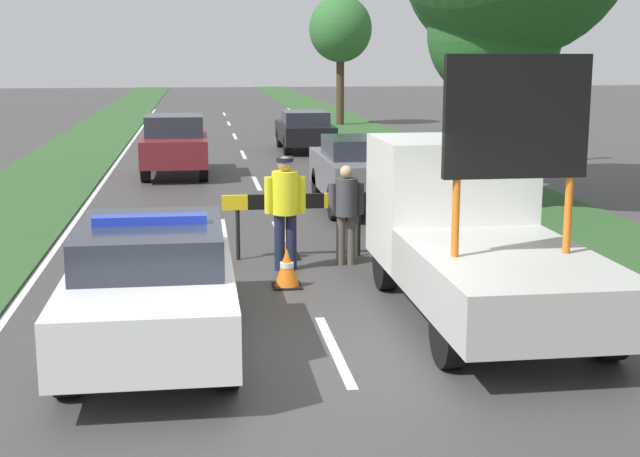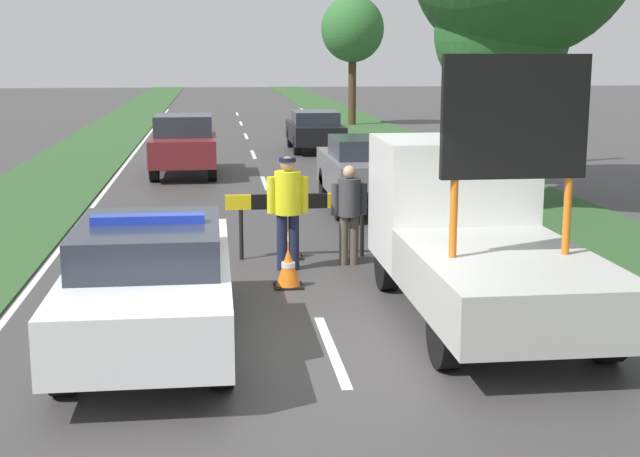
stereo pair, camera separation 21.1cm
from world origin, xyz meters
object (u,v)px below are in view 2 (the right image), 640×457
at_px(traffic_cone_near_police, 524,261).
at_px(queued_car_sedan_black, 315,130).
at_px(queued_car_suv_grey, 370,171).
at_px(police_officer, 288,203).
at_px(utility_pole, 469,31).
at_px(traffic_cone_centre_front, 474,233).
at_px(traffic_cone_behind_barrier, 288,268).
at_px(road_barrier, 302,206).
at_px(traffic_cone_near_truck, 290,241).
at_px(police_car, 151,279).
at_px(queued_car_wagon_maroon, 184,144).
at_px(roadside_tree_near_left, 502,34).
at_px(roadside_tree_mid_right, 353,30).
at_px(pedestrian_civilian, 349,207).
at_px(work_truck, 472,230).

xyz_separation_m(traffic_cone_near_police, queued_car_sedan_black, (-1.18, 18.10, 0.49)).
distance_m(queued_car_suv_grey, queued_car_sedan_black, 11.84).
relative_size(police_officer, utility_pole, 0.23).
height_order(traffic_cone_centre_front, traffic_cone_behind_barrier, same).
distance_m(road_barrier, traffic_cone_near_truck, 0.63).
bearing_deg(queued_car_sedan_black, police_car, 78.36).
height_order(traffic_cone_centre_front, queued_car_suv_grey, queued_car_suv_grey).
xyz_separation_m(police_car, police_officer, (1.89, 3.45, 0.29)).
relative_size(queued_car_wagon_maroon, roadside_tree_near_left, 0.76).
distance_m(police_officer, queued_car_sedan_black, 17.42).
bearing_deg(traffic_cone_behind_barrier, road_barrier, 78.26).
bearing_deg(roadside_tree_mid_right, traffic_cone_near_truck, -100.90).
distance_m(traffic_cone_near_truck, queued_car_wagon_maroon, 10.81).
distance_m(traffic_cone_near_police, roadside_tree_near_left, 6.85).
xyz_separation_m(traffic_cone_near_truck, queued_car_suv_grey, (2.14, 4.59, 0.56)).
height_order(police_officer, queued_car_sedan_black, police_officer).
bearing_deg(queued_car_sedan_black, queued_car_wagon_maroon, 53.40).
height_order(pedestrian_civilian, traffic_cone_behind_barrier, pedestrian_civilian).
xyz_separation_m(work_truck, road_barrier, (-1.94, 3.28, -0.19)).
distance_m(traffic_cone_behind_barrier, queued_car_suv_grey, 6.89).
relative_size(roadside_tree_near_left, utility_pole, 0.69).
xyz_separation_m(queued_car_sedan_black, roadside_tree_near_left, (2.55, -12.39, 3.04)).
xyz_separation_m(police_car, roadside_tree_mid_right, (7.26, 31.58, 3.63)).
height_order(police_officer, traffic_cone_near_truck, police_officer).
bearing_deg(pedestrian_civilian, police_car, -144.69).
height_order(traffic_cone_near_police, queued_car_suv_grey, queued_car_suv_grey).
bearing_deg(queued_car_suv_grey, roadside_tree_mid_right, -97.82).
bearing_deg(police_officer, traffic_cone_near_truck, -97.86).
xyz_separation_m(work_truck, police_officer, (-2.24, 2.47, -0.00)).
bearing_deg(pedestrian_civilian, utility_pole, 48.73).
relative_size(police_officer, queued_car_suv_grey, 0.44).
distance_m(traffic_cone_near_police, traffic_cone_behind_barrier, 3.65).
height_order(traffic_cone_centre_front, queued_car_wagon_maroon, queued_car_wagon_maroon).
bearing_deg(police_officer, roadside_tree_mid_right, -101.15).
bearing_deg(traffic_cone_behind_barrier, queued_car_sedan_black, 82.33).
bearing_deg(road_barrier, utility_pole, 60.89).
relative_size(pedestrian_civilian, queued_car_suv_grey, 0.39).
distance_m(queued_car_sedan_black, utility_pole, 7.83).
height_order(police_car, pedestrian_civilian, pedestrian_civilian).
xyz_separation_m(police_officer, queued_car_suv_grey, (2.25, 5.41, -0.23)).
relative_size(pedestrian_civilian, traffic_cone_centre_front, 2.78).
bearing_deg(queued_car_suv_grey, road_barrier, 67.06).
distance_m(road_barrier, traffic_cone_centre_front, 3.12).
relative_size(police_car, traffic_cone_near_police, 10.23).
height_order(road_barrier, queued_car_wagon_maroon, queued_car_wagon_maroon).
height_order(pedestrian_civilian, queued_car_suv_grey, pedestrian_civilian).
bearing_deg(utility_pole, road_barrier, -119.00).
distance_m(road_barrier, queued_car_sedan_black, 16.57).
xyz_separation_m(work_truck, queued_car_wagon_maroon, (-4.20, 13.88, -0.21)).
height_order(pedestrian_civilian, traffic_cone_near_truck, pedestrian_civilian).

